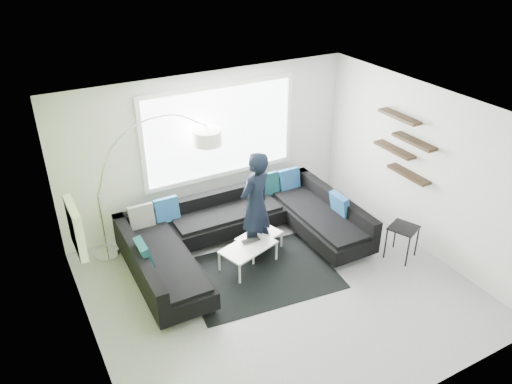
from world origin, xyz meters
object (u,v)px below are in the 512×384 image
sectional_sofa (245,236)px  person (255,205)px  side_table (401,242)px  coffee_table (254,249)px  laptop (252,242)px  arc_lamp (97,196)px

sectional_sofa → person: 0.59m
sectional_sofa → side_table: bearing=-30.0°
coffee_table → laptop: size_ratio=3.57×
arc_lamp → laptop: size_ratio=7.14×
arc_lamp → person: 2.54m
coffee_table → laptop: bearing=-153.7°
coffee_table → person: person is taller
laptop → arc_lamp: bearing=150.8°
arc_lamp → sectional_sofa: bearing=-21.1°
side_table → person: bearing=147.4°
sectional_sofa → side_table: size_ratio=6.52×
arc_lamp → laptop: bearing=-26.5°
person → laptop: (-0.20, -0.25, -0.53)m
side_table → person: 2.53m
coffee_table → arc_lamp: (-2.15, 1.27, 0.98)m
sectional_sofa → laptop: bearing=-91.7°
coffee_table → side_table: (2.18, -1.15, 0.10)m
side_table → sectional_sofa: bearing=149.4°
side_table → laptop: side_table is taller
arc_lamp → person: size_ratio=1.26×
sectional_sofa → coffee_table: size_ratio=3.30×
side_table → person: person is taller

